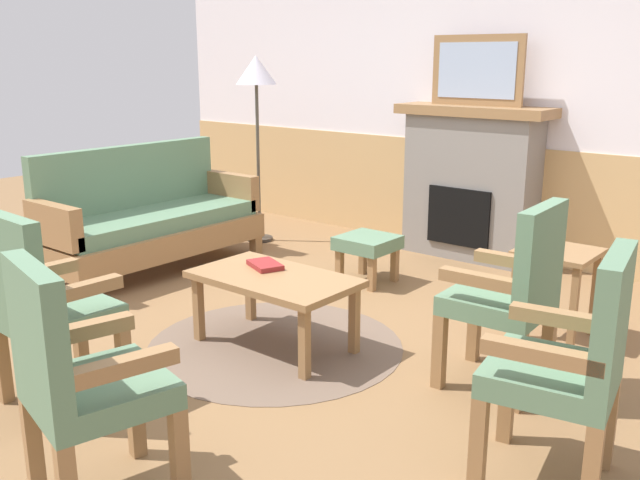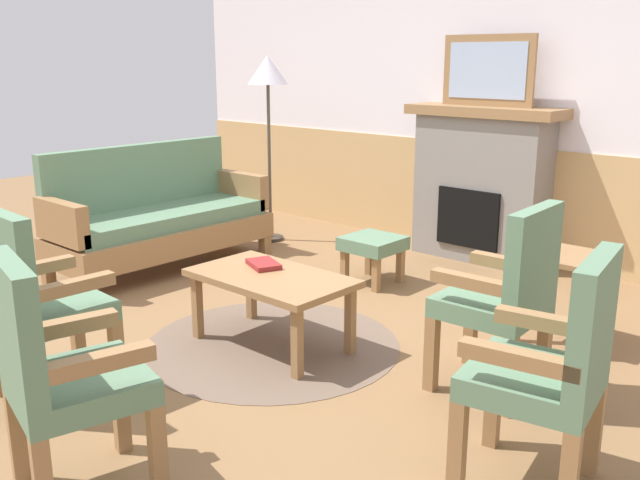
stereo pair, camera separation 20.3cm
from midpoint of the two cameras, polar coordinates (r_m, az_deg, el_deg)
The scene contains 15 objects.
ground_plane at distance 4.32m, azimuth -4.33°, elevation -8.00°, with size 14.00×14.00×0.00m, color olive.
wall_back at distance 6.14m, azimuth 12.70°, elevation 11.05°, with size 7.20×0.14×2.70m.
fireplace at distance 5.99m, azimuth 11.26°, elevation 4.70°, with size 1.30×0.44×1.28m.
framed_picture at distance 5.91m, azimuth 11.71°, elevation 13.40°, with size 0.80×0.04×0.56m.
couch at distance 5.76m, azimuth -14.73°, elevation 1.50°, with size 0.70×1.80×0.98m.
coffee_table at distance 4.08m, azimuth -5.19°, elevation -3.63°, with size 0.96×0.56×0.44m.
round_rug at distance 4.22m, azimuth -5.07°, elevation -8.57°, with size 1.52×1.52×0.01m, color brown.
book_on_table at distance 4.22m, azimuth -5.88°, elevation -2.04°, with size 0.23×0.15×0.03m, color maroon.
footstool at distance 5.27m, azimuth 2.81°, elevation -0.49°, with size 0.40×0.40×0.36m.
armchair_near_fireplace at distance 3.62m, azimuth 13.88°, elevation -3.88°, with size 0.50×0.50×0.98m.
armchair_by_window_left at distance 2.86m, azimuth 17.90°, elevation -9.24°, with size 0.55×0.55×0.98m.
armchair_front_left at distance 2.78m, azimuth -21.09°, elevation -10.20°, with size 0.58×0.58×0.98m.
armchair_front_center at distance 3.62m, azimuth -23.19°, elevation -4.65°, with size 0.50×0.50×0.98m.
side_table at distance 4.40m, azimuth 17.55°, elevation -2.21°, with size 0.44×0.44×0.55m.
floor_lamp_by_couch at distance 6.37m, azimuth -6.15°, elevation 12.70°, with size 0.36×0.36×1.68m.
Camera 1 is at (2.69, -2.93, 1.66)m, focal length 39.22 mm.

